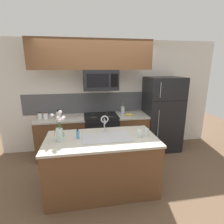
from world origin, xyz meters
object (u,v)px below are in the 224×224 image
object	(u,v)px
sink_faucet	(105,121)
dish_soap_bottle	(78,135)
stove_range	(101,134)
storage_jar_short	(59,114)
french_press	(123,110)
drinking_glass	(139,133)
spare_glass	(147,132)
storage_jar_tall	(40,115)
refrigerator	(162,114)
microwave	(101,80)
storage_jar_medium	(46,116)
banana_bunch	(129,114)
flower_vase	(60,131)

from	to	relation	value
sink_faucet	dish_soap_bottle	size ratio (longest dim) A/B	1.85
stove_range	storage_jar_short	size ratio (longest dim) A/B	5.36
french_press	drinking_glass	size ratio (longest dim) A/B	2.36
stove_range	french_press	world-z (taller)	french_press
french_press	dish_soap_bottle	world-z (taller)	french_press
storage_jar_short	spare_glass	bearing A→B (deg)	-39.41
storage_jar_tall	refrigerator	bearing A→B (deg)	-0.04
stove_range	dish_soap_bottle	size ratio (longest dim) A/B	5.64
drinking_glass	spare_glass	size ratio (longest dim) A/B	0.96
dish_soap_bottle	french_press	bearing A→B (deg)	51.59
sink_faucet	dish_soap_bottle	xyz separation A→B (m)	(-0.45, -0.19, -0.13)
storage_jar_tall	storage_jar_short	world-z (taller)	storage_jar_short
stove_range	storage_jar_short	xyz separation A→B (m)	(-0.93, -0.02, 0.53)
drinking_glass	stove_range	bearing A→B (deg)	110.00
microwave	storage_jar_medium	world-z (taller)	microwave
banana_bunch	microwave	bearing A→B (deg)	176.52
storage_jar_short	microwave	bearing A→B (deg)	-0.33
microwave	drinking_glass	world-z (taller)	microwave
microwave	refrigerator	xyz separation A→B (m)	(1.49, 0.04, -0.84)
storage_jar_tall	banana_bunch	bearing A→B (deg)	-2.39
banana_bunch	spare_glass	size ratio (longest dim) A/B	1.61
microwave	french_press	bearing A→B (deg)	8.89
banana_bunch	dish_soap_bottle	xyz separation A→B (m)	(-1.14, -1.16, 0.05)
storage_jar_tall	stove_range	bearing A→B (deg)	-0.96
refrigerator	french_press	xyz separation A→B (m)	(-0.97, 0.04, 0.13)
microwave	refrigerator	world-z (taller)	microwave
storage_jar_medium	storage_jar_short	world-z (taller)	storage_jar_short
refrigerator	flower_vase	bearing A→B (deg)	-150.32
flower_vase	storage_jar_medium	bearing A→B (deg)	109.51
spare_glass	french_press	bearing A→B (deg)	93.89
drinking_glass	storage_jar_short	bearing A→B (deg)	137.37
storage_jar_short	french_press	world-z (taller)	french_press
refrigerator	storage_jar_tall	size ratio (longest dim) A/B	12.81
refrigerator	french_press	size ratio (longest dim) A/B	6.61
microwave	storage_jar_short	bearing A→B (deg)	179.67
microwave	storage_jar_medium	size ratio (longest dim) A/B	5.14
banana_bunch	spare_glass	xyz separation A→B (m)	(-0.03, -1.22, 0.04)
sink_faucet	drinking_glass	world-z (taller)	sink_faucet
sink_faucet	spare_glass	distance (m)	0.71
french_press	banana_bunch	bearing A→B (deg)	-44.22
storage_jar_short	sink_faucet	distance (m)	1.35
refrigerator	storage_jar_tall	xyz separation A→B (m)	(-2.81, 0.00, 0.10)
french_press	dish_soap_bottle	distance (m)	1.63
drinking_glass	flower_vase	bearing A→B (deg)	177.91
dish_soap_bottle	spare_glass	bearing A→B (deg)	-3.05
microwave	dish_soap_bottle	size ratio (longest dim) A/B	4.51
storage_jar_short	refrigerator	bearing A→B (deg)	0.85
storage_jar_tall	banana_bunch	size ratio (longest dim) A/B	0.72
french_press	flower_vase	distance (m)	1.84
stove_range	spare_glass	xyz separation A→B (m)	(0.61, -1.28, 0.51)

